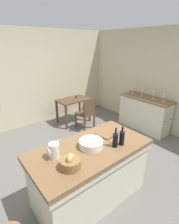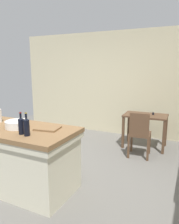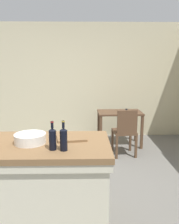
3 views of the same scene
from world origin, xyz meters
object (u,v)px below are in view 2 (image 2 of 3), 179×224
at_px(wooden_chair, 140,133).
at_px(wine_bottle_amber, 21,125).
at_px(island_table, 19,155).
at_px(writing_desk, 145,120).
at_px(wash_bowl, 17,124).
at_px(wine_bottle_dark, 27,126).
at_px(cutting_board, 48,128).

relative_size(wooden_chair, wine_bottle_amber, 3.15).
xyz_separation_m(island_table, wine_bottle_amber, (0.27, -0.20, 0.53)).
bearing_deg(island_table, wine_bottle_amber, -35.77).
relative_size(writing_desk, wine_bottle_amber, 3.23).
bearing_deg(wash_bowl, wooden_chair, 53.80).
distance_m(wooden_chair, wash_bowl, 2.27).
relative_size(wooden_chair, wash_bowl, 2.72).
height_order(writing_desk, wooden_chair, wooden_chair).
bearing_deg(wine_bottle_dark, cutting_board, 80.91).
relative_size(writing_desk, wash_bowl, 2.78).
height_order(wooden_chair, cutting_board, cutting_board).
distance_m(wooden_chair, wine_bottle_dark, 2.29).
height_order(wooden_chair, wine_bottle_amber, wine_bottle_amber).
bearing_deg(island_table, writing_desk, 61.32).
distance_m(writing_desk, wooden_chair, 0.61).
xyz_separation_m(wash_bowl, cutting_board, (0.42, 0.12, -0.04)).
bearing_deg(wash_bowl, wine_bottle_dark, -31.01).
xyz_separation_m(cutting_board, wine_bottle_dark, (-0.06, -0.34, 0.11)).
bearing_deg(wine_bottle_amber, island_table, 144.23).
xyz_separation_m(wooden_chair, wine_bottle_dark, (-0.95, -2.02, 0.53)).
bearing_deg(wine_bottle_amber, cutting_board, 63.20).
height_order(island_table, wine_bottle_dark, wine_bottle_dark).
bearing_deg(cutting_board, wash_bowl, -163.83).
relative_size(cutting_board, wine_bottle_dark, 1.06).
bearing_deg(wine_bottle_dark, wooden_chair, 64.88).
height_order(writing_desk, cutting_board, cutting_board).
bearing_deg(wash_bowl, writing_desk, 61.49).
xyz_separation_m(wooden_chair, cutting_board, (-0.89, -1.67, 0.42)).
xyz_separation_m(writing_desk, wine_bottle_amber, (-1.04, -2.59, 0.40)).
relative_size(wooden_chair, wine_bottle_dark, 3.04).
bearing_deg(island_table, wine_bottle_dark, -29.90).
bearing_deg(wooden_chair, writing_desk, 91.52).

